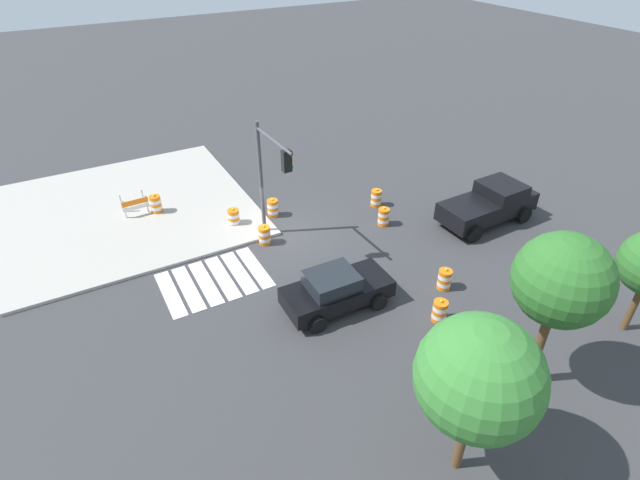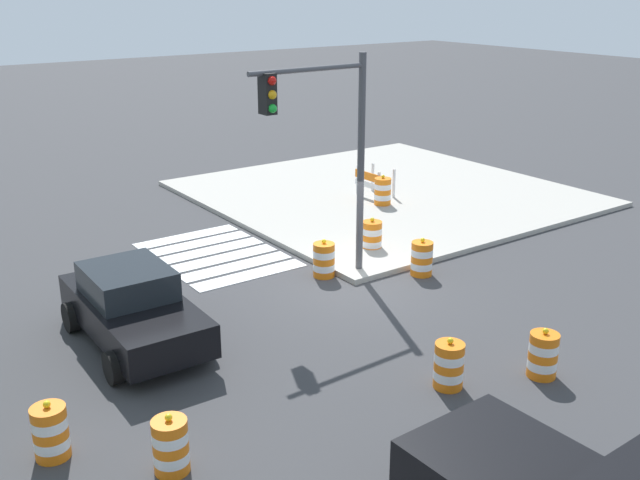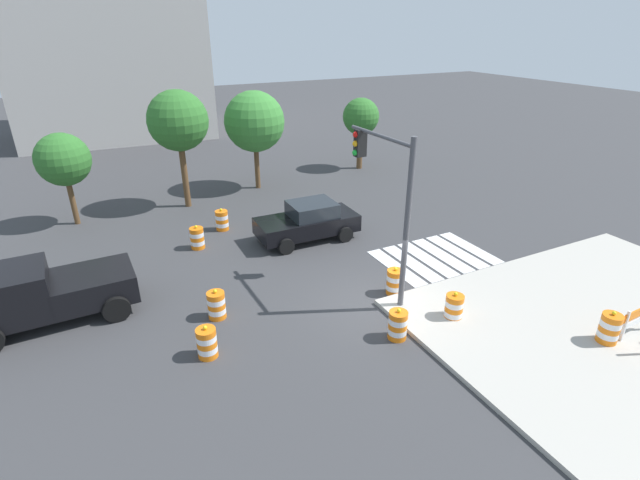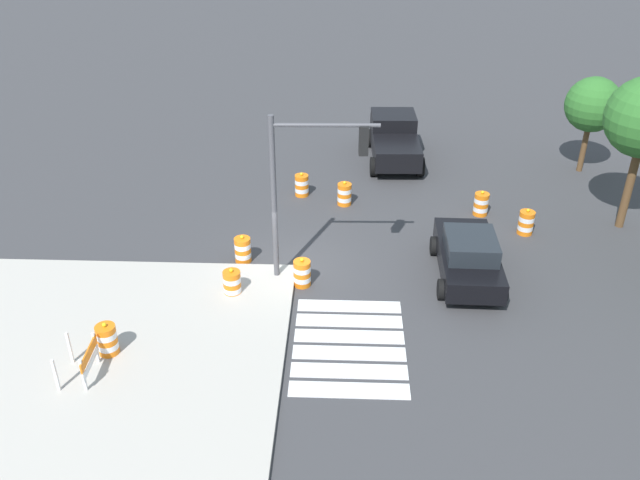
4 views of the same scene
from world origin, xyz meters
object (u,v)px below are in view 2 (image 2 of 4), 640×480
traffic_barrel_near_corner (543,355)px  traffic_barrel_median_near (422,258)px  construction_barricade (371,181)px  traffic_barrel_far_curb (324,260)px  traffic_light_pole (325,130)px  traffic_barrel_crosswalk_end (171,446)px  traffic_barrel_on_sidewalk (383,191)px  traffic_barrel_lane_center (51,432)px  traffic_barrel_opposite_curb (372,237)px  sports_car (133,307)px  traffic_barrel_median_far (449,365)px

traffic_barrel_near_corner → traffic_barrel_median_near: size_ratio=1.00×
construction_barricade → traffic_barrel_far_curb: bearing=131.1°
traffic_barrel_median_near → construction_barricade: bearing=-28.4°
traffic_barrel_near_corner → traffic_light_pole: size_ratio=0.19×
traffic_barrel_crosswalk_end → traffic_barrel_far_curb: bearing=-52.0°
traffic_barrel_crosswalk_end → traffic_barrel_on_sidewalk: size_ratio=1.00×
traffic_barrel_lane_center → traffic_barrel_on_sidewalk: bearing=-60.3°
traffic_barrel_far_curb → traffic_barrel_near_corner: bearing=-176.3°
traffic_barrel_lane_center → traffic_barrel_opposite_curb: bearing=-66.5°
traffic_light_pole → sports_car: bearing=93.2°
traffic_barrel_median_near → traffic_barrel_opposite_curb: size_ratio=1.00×
traffic_barrel_near_corner → traffic_barrel_on_sidewalk: (10.40, -4.73, 0.15)m
sports_car → traffic_barrel_far_curb: bearing=-82.7°
traffic_barrel_median_far → traffic_barrel_far_curb: bearing=-12.8°
traffic_barrel_lane_center → construction_barricade: construction_barricade is taller
traffic_barrel_crosswalk_end → traffic_barrel_on_sidewalk: bearing=-52.7°
sports_car → traffic_barrel_crosswalk_end: sports_car is taller
traffic_barrel_far_curb → traffic_barrel_median_far: bearing=167.2°
traffic_barrel_near_corner → traffic_barrel_median_near: same height
traffic_barrel_opposite_curb → traffic_barrel_far_curb: bearing=108.0°
sports_car → traffic_barrel_near_corner: sports_car is taller
traffic_barrel_median_far → traffic_barrel_on_sidewalk: size_ratio=1.00×
traffic_barrel_lane_center → traffic_barrel_on_sidewalk: size_ratio=1.00×
traffic_barrel_far_curb → traffic_barrel_median_near: bearing=-123.1°
traffic_barrel_opposite_curb → traffic_barrel_near_corner: bearing=166.6°
traffic_barrel_near_corner → construction_barricade: 12.43m
traffic_barrel_median_far → traffic_light_pole: size_ratio=0.19×
traffic_barrel_median_far → traffic_barrel_crosswalk_end: bearing=82.8°
construction_barricade → traffic_light_pole: traffic_light_pole is taller
traffic_barrel_near_corner → traffic_barrel_opposite_curb: (7.31, -1.74, 0.00)m
traffic_barrel_near_corner → traffic_barrel_on_sidewalk: traffic_barrel_on_sidewalk is taller
traffic_light_pole → traffic_barrel_median_near: bearing=-112.1°
traffic_barrel_on_sidewalk → traffic_light_pole: 7.62m
traffic_barrel_far_curb → traffic_barrel_lane_center: bearing=114.9°
traffic_barrel_near_corner → construction_barricade: size_ratio=0.78×
traffic_barrel_far_curb → traffic_barrel_opposite_curb: bearing=-72.0°
traffic_barrel_crosswalk_end → traffic_light_pole: 8.68m
traffic_barrel_lane_center → traffic_barrel_opposite_curb: same height
traffic_barrel_near_corner → traffic_light_pole: bearing=6.4°
traffic_barrel_opposite_curb → construction_barricade: construction_barricade is taller
traffic_barrel_far_curb → traffic_barrel_lane_center: same height
sports_car → traffic_barrel_median_far: 6.59m
traffic_barrel_median_near → construction_barricade: 6.99m
sports_car → traffic_barrel_on_sidewalk: sports_car is taller
traffic_barrel_median_near → traffic_barrel_median_far: bearing=142.2°
traffic_barrel_median_far → traffic_barrel_lane_center: bearing=72.5°
traffic_barrel_crosswalk_end → traffic_light_pole: (4.77, -6.37, 3.46)m
traffic_barrel_crosswalk_end → construction_barricade: size_ratio=0.78×
traffic_light_pole → traffic_barrel_crosswalk_end: bearing=126.8°
traffic_barrel_near_corner → sports_car: bearing=44.7°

